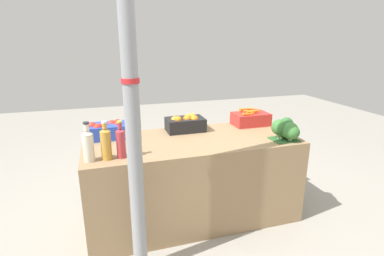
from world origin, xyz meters
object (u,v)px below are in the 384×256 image
at_px(apple_crate, 109,130).
at_px(juice_bottle_cloudy, 88,145).
at_px(support_pole, 131,87).
at_px(orange_crate, 186,123).
at_px(broccoli_pile, 286,129).
at_px(juice_bottle_ruby, 121,142).
at_px(carrot_crate, 251,118).
at_px(juice_bottle_amber, 106,143).

distance_m(apple_crate, juice_bottle_cloudy, 0.52).
bearing_deg(support_pole, orange_crate, 55.29).
bearing_deg(broccoli_pile, juice_bottle_ruby, 179.92).
bearing_deg(carrot_crate, broccoli_pile, -82.02).
xyz_separation_m(broccoli_pile, juice_bottle_ruby, (-1.38, 0.00, 0.03)).
bearing_deg(carrot_crate, juice_bottle_cloudy, -161.95).
bearing_deg(juice_bottle_ruby, apple_crate, 98.04).
relative_size(support_pole, carrot_crate, 7.43).
height_order(juice_bottle_cloudy, juice_bottle_amber, juice_bottle_cloudy).
xyz_separation_m(orange_crate, carrot_crate, (0.68, 0.00, -0.00)).
distance_m(orange_crate, juice_bottle_cloudy, 0.99).
bearing_deg(juice_bottle_ruby, juice_bottle_amber, 180.00).
xyz_separation_m(orange_crate, juice_bottle_cloudy, (-0.85, -0.50, 0.05)).
height_order(orange_crate, juice_bottle_ruby, juice_bottle_ruby).
height_order(support_pole, juice_bottle_amber, support_pole).
xyz_separation_m(support_pole, orange_crate, (0.57, 0.82, -0.49)).
xyz_separation_m(support_pole, juice_bottle_cloudy, (-0.29, 0.32, -0.44)).
distance_m(support_pole, broccoli_pile, 1.44).
bearing_deg(apple_crate, carrot_crate, 0.04).
height_order(apple_crate, juice_bottle_ruby, juice_bottle_ruby).
bearing_deg(broccoli_pile, juice_bottle_cloudy, 179.93).
bearing_deg(orange_crate, broccoli_pile, -33.69).
bearing_deg(orange_crate, juice_bottle_amber, -145.71).
bearing_deg(orange_crate, juice_bottle_cloudy, -149.64).
bearing_deg(carrot_crate, juice_bottle_ruby, -159.11).
bearing_deg(juice_bottle_ruby, support_pole, -78.99).
distance_m(orange_crate, broccoli_pile, 0.90).
xyz_separation_m(apple_crate, juice_bottle_ruby, (0.07, -0.50, 0.05)).
height_order(support_pole, juice_bottle_cloudy, support_pole).
xyz_separation_m(orange_crate, broccoli_pile, (0.75, -0.50, 0.02)).
height_order(orange_crate, carrot_crate, carrot_crate).
relative_size(carrot_crate, juice_bottle_amber, 1.24).
bearing_deg(juice_bottle_ruby, juice_bottle_cloudy, 180.00).
xyz_separation_m(carrot_crate, juice_bottle_amber, (-1.42, -0.50, 0.05)).
bearing_deg(juice_bottle_amber, support_pole, -62.51).
distance_m(apple_crate, orange_crate, 0.70).
xyz_separation_m(carrot_crate, broccoli_pile, (0.07, -0.50, 0.02)).
bearing_deg(orange_crate, apple_crate, -179.97).
bearing_deg(juice_bottle_ruby, carrot_crate, 20.89).
height_order(orange_crate, broccoli_pile, broccoli_pile).
height_order(carrot_crate, juice_bottle_cloudy, juice_bottle_cloudy).
bearing_deg(broccoli_pile, juice_bottle_amber, 179.93).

